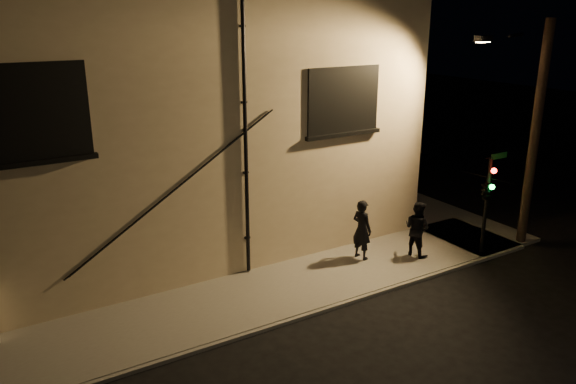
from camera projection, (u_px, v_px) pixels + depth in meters
ground at (356, 300)px, 15.41m from camera, size 90.00×90.00×0.00m
sidewalk at (306, 237)px, 19.57m from camera, size 21.00×16.00×0.12m
building at (137, 105)px, 19.91m from camera, size 16.20×12.23×8.80m
pedestrian_a at (362, 229)px, 17.50m from camera, size 0.59×0.78×1.92m
pedestrian_b at (417, 228)px, 17.76m from camera, size 0.84×0.99×1.80m
traffic_signal at (487, 190)px, 17.40m from camera, size 1.21×1.90×3.25m
streetlamp_pole at (532, 131)px, 17.97m from camera, size 2.03×1.39×7.39m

